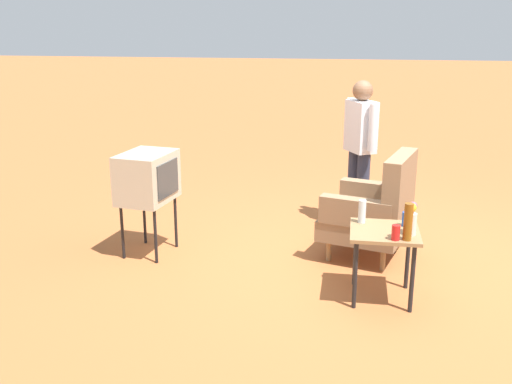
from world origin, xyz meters
The scene contains 10 objects.
ground_plane centered at (0.00, 0.00, 0.00)m, with size 60.00×60.00×0.00m, color #AD6033.
armchair centered at (-0.01, 0.01, 0.50)m, with size 0.95×0.96×1.06m.
side_table centered at (0.87, 0.06, 0.52)m, with size 0.56×0.56×0.61m.
tv_on_stand centered at (0.23, -2.20, 0.78)m, with size 0.66×0.53×1.03m.
person_standing centered at (-0.97, -0.15, 0.94)m, with size 0.50×0.37×1.64m.
soda_can_red centered at (1.09, 0.13, 0.67)m, with size 0.07×0.07×0.12m, color red.
bottle_tall_amber centered at (1.08, 0.22, 0.76)m, with size 0.07×0.07×0.30m, color brown.
bottle_short_clear centered at (0.72, -0.13, 0.71)m, with size 0.06×0.06×0.20m, color silver.
soda_can_blue centered at (0.75, 0.23, 0.67)m, with size 0.07×0.07×0.12m, color blue.
flower_vase centered at (0.95, 0.25, 0.76)m, with size 0.15×0.10×0.27m.
Camera 1 is at (5.55, -0.24, 2.27)m, focal length 41.49 mm.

